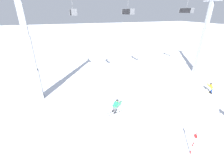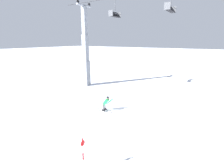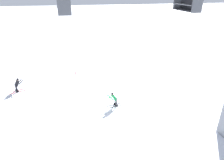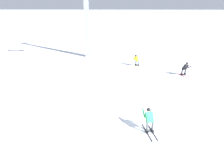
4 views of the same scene
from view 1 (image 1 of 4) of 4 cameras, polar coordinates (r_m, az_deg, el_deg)
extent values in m
plane|color=white|center=(15.55, 0.65, -13.48)|extent=(260.00, 260.00, 0.00)
cube|color=black|center=(16.11, 0.44, -11.89)|extent=(1.78, 0.46, 0.01)
cube|color=black|center=(16.06, 0.44, -11.64)|extent=(0.30, 0.17, 0.16)
cylinder|color=#4C4C51|center=(15.81, 0.45, -10.41)|extent=(0.13, 0.13, 0.68)
cube|color=black|center=(15.88, 1.13, -12.52)|extent=(1.78, 0.46, 0.01)
cube|color=black|center=(15.83, 1.13, -12.27)|extent=(0.30, 0.17, 0.16)
cylinder|color=#4C4C51|center=(15.58, 1.15, -11.03)|extent=(0.13, 0.13, 0.68)
cube|color=green|center=(15.54, 1.38, -9.23)|extent=(0.65, 0.53, 0.66)
sphere|color=tan|center=(15.41, 1.98, -7.82)|extent=(0.23, 0.23, 0.23)
sphere|color=black|center=(15.40, 1.98, -7.71)|extent=(0.24, 0.24, 0.24)
cylinder|color=green|center=(15.84, 2.17, -8.12)|extent=(0.52, 0.19, 0.45)
cylinder|color=gray|center=(16.22, 2.18, -9.77)|extent=(0.46, 0.24, 1.17)
cylinder|color=black|center=(16.39, 1.55, -10.99)|extent=(0.07, 0.07, 0.01)
cylinder|color=green|center=(15.53, 3.13, -8.89)|extent=(0.52, 0.19, 0.45)
cylinder|color=gray|center=(15.85, 3.32, -10.71)|extent=(0.50, 0.04, 1.17)
cylinder|color=black|center=(15.97, 2.86, -12.12)|extent=(0.07, 0.07, 0.01)
cube|color=gray|center=(19.57, -26.49, -1.54)|extent=(0.84, 0.84, 3.65)
cube|color=gray|center=(18.43, -28.62, 8.72)|extent=(0.70, 0.70, 3.65)
cube|color=gray|center=(17.97, -31.08, 19.88)|extent=(0.57, 0.57, 3.65)
cube|color=gray|center=(29.28, 29.67, 5.95)|extent=(0.69, 0.69, 3.65)
cube|color=gray|center=(28.53, 31.22, 12.87)|extent=(0.58, 0.58, 3.65)
cube|color=gray|center=(28.24, 32.92, 20.03)|extent=(0.46, 0.46, 3.65)
cube|color=gray|center=(28.27, 33.87, 23.81)|extent=(0.28, 2.77, 0.18)
cylinder|color=#4C4F54|center=(17.92, -14.99, 27.02)|extent=(0.07, 0.07, 1.54)
cube|color=black|center=(17.89, -14.50, 22.82)|extent=(0.45, 1.88, 0.06)
cube|color=black|center=(17.87, -15.27, 23.62)|extent=(0.06, 1.88, 0.55)
cylinder|color=#4C4F54|center=(17.93, -13.55, 23.87)|extent=(0.04, 1.79, 0.04)
cube|color=#4C4F54|center=(18.82, -14.97, 23.66)|extent=(0.57, 0.05, 0.63)
cube|color=#4C4F54|center=(16.96, -14.18, 23.72)|extent=(0.57, 0.05, 0.63)
cylinder|color=#4C4F54|center=(19.75, 6.15, 27.41)|extent=(0.07, 0.07, 1.48)
cube|color=black|center=(19.72, 5.96, 23.66)|extent=(0.45, 2.34, 0.06)
cube|color=black|center=(19.64, 5.44, 24.48)|extent=(0.06, 2.34, 0.55)
cylinder|color=#4C4F54|center=(19.86, 6.88, 24.50)|extent=(0.04, 2.22, 0.04)
cube|color=#4C4F54|center=(20.78, 4.46, 24.51)|extent=(0.57, 0.05, 0.63)
cube|color=#4C4F54|center=(18.68, 7.71, 24.39)|extent=(0.57, 0.05, 0.63)
cylinder|color=#4C4F54|center=(24.94, 26.81, 24.75)|extent=(0.07, 0.07, 1.34)
cube|color=black|center=(24.91, 26.25, 22.00)|extent=(0.45, 2.08, 0.06)
cube|color=black|center=(24.78, 26.03, 22.68)|extent=(0.06, 2.08, 0.55)
cylinder|color=#4C4F54|center=(25.13, 26.91, 22.58)|extent=(0.04, 1.98, 0.04)
cube|color=#4C4F54|center=(25.66, 24.63, 22.90)|extent=(0.57, 0.05, 0.63)
cube|color=#4C4F54|center=(24.18, 28.21, 22.30)|extent=(0.57, 0.05, 0.63)
cylinder|color=red|center=(13.51, 27.71, -23.01)|extent=(0.07, 0.07, 0.39)
cylinder|color=white|center=(13.24, 28.07, -21.83)|extent=(0.07, 0.07, 0.39)
cylinder|color=red|center=(12.98, 28.43, -20.59)|extent=(0.07, 0.07, 0.39)
cylinder|color=white|center=(12.72, 28.80, -19.31)|extent=(0.07, 0.07, 0.39)
cylinder|color=red|center=(12.47, 29.18, -17.97)|extent=(0.07, 0.07, 0.39)
cylinder|color=red|center=(12.51, 29.18, -18.13)|extent=(0.01, 0.28, 0.28)
cube|color=yellow|center=(23.10, 33.44, -4.32)|extent=(1.14, 1.25, 0.01)
cube|color=black|center=(23.06, 33.49, -4.14)|extent=(0.27, 0.28, 0.16)
cylinder|color=navy|center=(22.90, 33.72, -3.27)|extent=(0.13, 0.13, 0.62)
cube|color=yellow|center=(23.43, 33.39, -3.93)|extent=(1.14, 1.25, 0.01)
cube|color=black|center=(23.39, 33.44, -3.75)|extent=(0.27, 0.28, 0.16)
cylinder|color=navy|center=(23.23, 33.66, -2.89)|extent=(0.13, 0.13, 0.62)
cube|color=gold|center=(22.90, 33.60, -2.14)|extent=(0.64, 0.65, 0.63)
sphere|color=#997051|center=(22.74, 33.50, -1.23)|extent=(0.21, 0.21, 0.21)
sphere|color=black|center=(22.73, 33.52, -1.15)|extent=(0.22, 0.22, 0.22)
cylinder|color=gold|center=(22.60, 32.87, -1.98)|extent=(0.38, 0.40, 0.41)
cylinder|color=gray|center=(22.78, 32.49, -3.29)|extent=(0.41, 0.28, 1.06)
cylinder|color=black|center=(22.91, 32.71, -4.23)|extent=(0.07, 0.07, 0.01)
cylinder|color=gold|center=(23.02, 32.82, -1.52)|extent=(0.38, 0.40, 0.41)
cylinder|color=gray|center=(23.28, 32.43, -2.72)|extent=(0.24, 0.43, 1.06)
cylinder|color=black|center=(23.49, 32.64, -3.55)|extent=(0.07, 0.07, 0.01)
camera|label=2|loc=(13.39, 64.59, -3.14)|focal=25.86mm
camera|label=3|loc=(29.27, -3.88, 25.96)|focal=31.87mm
camera|label=4|loc=(15.40, -43.75, 10.79)|focal=33.33mm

